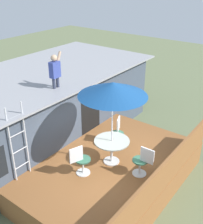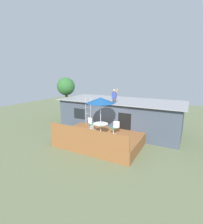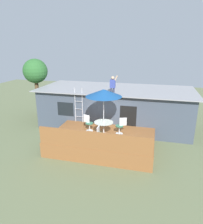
% 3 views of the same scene
% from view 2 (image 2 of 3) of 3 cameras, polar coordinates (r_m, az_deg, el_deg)
% --- Properties ---
extents(ground_plane, '(40.00, 40.00, 0.00)m').
position_cam_2_polar(ground_plane, '(11.98, -0.42, -10.94)').
color(ground_plane, '#66704C').
extents(house, '(10.50, 4.50, 2.66)m').
position_cam_2_polar(house, '(14.65, 6.32, -1.05)').
color(house, '#424C5B').
rests_on(house, ground).
extents(deck, '(5.60, 3.80, 0.80)m').
position_cam_2_polar(deck, '(11.82, -0.42, -9.17)').
color(deck, brown).
rests_on(deck, ground).
extents(deck_railing, '(5.50, 0.08, 0.90)m').
position_cam_2_polar(deck_railing, '(10.04, -5.54, -8.11)').
color(deck_railing, brown).
rests_on(deck_railing, deck).
extents(patio_table, '(1.04, 1.04, 0.74)m').
position_cam_2_polar(patio_table, '(11.39, -0.31, -4.76)').
color(patio_table, silver).
rests_on(patio_table, deck).
extents(patio_umbrella, '(1.90, 1.90, 2.54)m').
position_cam_2_polar(patio_umbrella, '(10.99, -0.32, 4.03)').
color(patio_umbrella, silver).
rests_on(patio_umbrella, deck).
extents(step_ladder, '(0.52, 0.04, 2.20)m').
position_cam_2_polar(step_ladder, '(13.59, -4.57, 0.34)').
color(step_ladder, silver).
rests_on(step_ladder, deck).
extents(person_figure, '(0.47, 0.20, 1.11)m').
position_cam_2_polar(person_figure, '(12.90, 4.42, 5.85)').
color(person_figure, '#33384C').
rests_on(person_figure, house).
extents(patio_chair_left, '(0.60, 0.44, 0.92)m').
position_cam_2_polar(patio_chair_left, '(12.20, -3.59, -4.22)').
color(patio_chair_left, silver).
rests_on(patio_chair_left, deck).
extents(patio_chair_right, '(0.59, 0.44, 0.92)m').
position_cam_2_polar(patio_chair_right, '(11.40, 4.48, -5.47)').
color(patio_chair_right, silver).
rests_on(patio_chair_right, deck).
extents(patio_chair_near, '(0.44, 0.62, 0.92)m').
position_cam_2_polar(patio_chair_near, '(10.58, -2.95, -6.90)').
color(patio_chair_near, silver).
rests_on(patio_chair_near, deck).
extents(backyard_tree, '(1.89, 1.89, 4.51)m').
position_cam_2_polar(backyard_tree, '(18.34, -12.10, 8.34)').
color(backyard_tree, brown).
rests_on(backyard_tree, ground).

